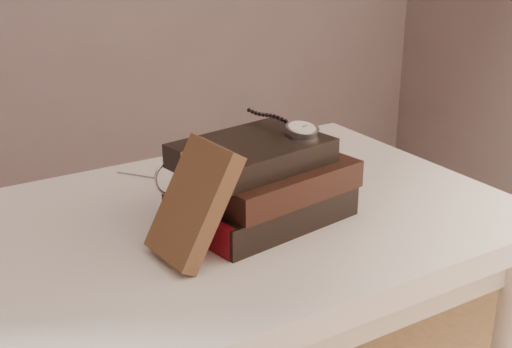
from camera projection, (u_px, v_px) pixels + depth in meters
table at (196, 277)px, 1.09m from camera, size 1.00×0.60×0.75m
book_stack at (262, 183)px, 1.05m from camera, size 0.28×0.21×0.13m
journal at (193, 203)px, 0.93m from camera, size 0.11×0.11×0.16m
pocket_watch at (299, 128)px, 1.06m from camera, size 0.06×0.16×0.02m
eyeglasses at (181, 173)px, 1.05m from camera, size 0.12×0.13×0.05m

